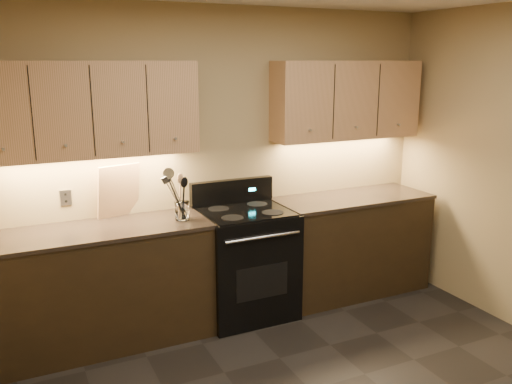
% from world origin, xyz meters
% --- Properties ---
extents(wall_back, '(4.00, 0.04, 2.60)m').
position_xyz_m(wall_back, '(0.00, 2.00, 1.30)').
color(wall_back, tan).
rests_on(wall_back, ground).
extents(counter_left, '(1.62, 0.62, 0.93)m').
position_xyz_m(counter_left, '(-1.10, 1.70, 0.47)').
color(counter_left, black).
rests_on(counter_left, ground).
extents(counter_right, '(1.46, 0.62, 0.93)m').
position_xyz_m(counter_right, '(1.18, 1.70, 0.47)').
color(counter_right, black).
rests_on(counter_right, ground).
extents(stove, '(0.76, 0.68, 1.14)m').
position_xyz_m(stove, '(0.08, 1.68, 0.48)').
color(stove, black).
rests_on(stove, ground).
extents(upper_cab_left, '(1.60, 0.30, 0.70)m').
position_xyz_m(upper_cab_left, '(-1.10, 1.85, 1.80)').
color(upper_cab_left, tan).
rests_on(upper_cab_left, wall_back).
extents(upper_cab_right, '(1.44, 0.30, 0.70)m').
position_xyz_m(upper_cab_right, '(1.18, 1.85, 1.80)').
color(upper_cab_right, tan).
rests_on(upper_cab_right, wall_back).
extents(outlet_plate, '(0.08, 0.01, 0.12)m').
position_xyz_m(outlet_plate, '(-1.30, 1.99, 1.12)').
color(outlet_plate, '#B2B5BA').
rests_on(outlet_plate, wall_back).
extents(utensil_crock, '(0.13, 0.13, 0.15)m').
position_xyz_m(utensil_crock, '(-0.47, 1.66, 1.00)').
color(utensil_crock, white).
rests_on(utensil_crock, counter_left).
extents(cutting_board, '(0.36, 0.18, 0.43)m').
position_xyz_m(cutting_board, '(-0.90, 1.95, 1.14)').
color(cutting_board, tan).
rests_on(cutting_board, counter_left).
extents(wooden_spoon, '(0.11, 0.15, 0.35)m').
position_xyz_m(wooden_spoon, '(-0.50, 1.64, 1.12)').
color(wooden_spoon, tan).
rests_on(wooden_spoon, utensil_crock).
extents(black_spoon, '(0.07, 0.12, 0.34)m').
position_xyz_m(black_spoon, '(-0.47, 1.67, 1.11)').
color(black_spoon, black).
rests_on(black_spoon, utensil_crock).
extents(black_turner, '(0.21, 0.18, 0.39)m').
position_xyz_m(black_turner, '(-0.46, 1.63, 1.13)').
color(black_turner, black).
rests_on(black_turner, utensil_crock).
extents(steel_spatula, '(0.27, 0.13, 0.40)m').
position_xyz_m(steel_spatula, '(-0.45, 1.66, 1.14)').
color(steel_spatula, silver).
rests_on(steel_spatula, utensil_crock).
extents(steel_skimmer, '(0.22, 0.15, 0.41)m').
position_xyz_m(steel_skimmer, '(-0.44, 1.65, 1.15)').
color(steel_skimmer, silver).
rests_on(steel_skimmer, utensil_crock).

